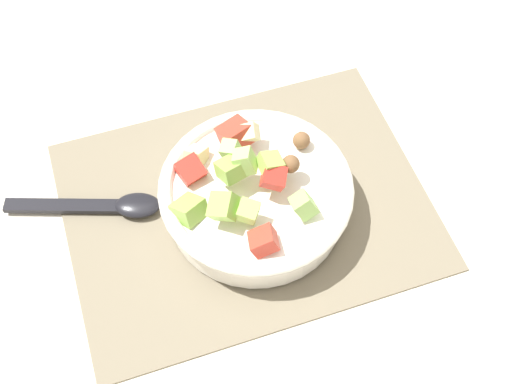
% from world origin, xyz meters
% --- Properties ---
extents(ground_plane, '(2.40, 2.40, 0.00)m').
position_xyz_m(ground_plane, '(0.00, 0.00, 0.00)').
color(ground_plane, silver).
extents(placemat, '(0.45, 0.34, 0.01)m').
position_xyz_m(placemat, '(0.00, 0.00, 0.00)').
color(placemat, '#756B56').
rests_on(placemat, ground_plane).
extents(salad_bowl, '(0.23, 0.23, 0.11)m').
position_xyz_m(salad_bowl, '(0.01, -0.01, 0.04)').
color(salad_bowl, white).
rests_on(salad_bowl, placemat).
extents(serving_spoon, '(0.19, 0.09, 0.01)m').
position_xyz_m(serving_spoon, '(-0.16, 0.05, 0.01)').
color(serving_spoon, black).
rests_on(serving_spoon, placemat).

